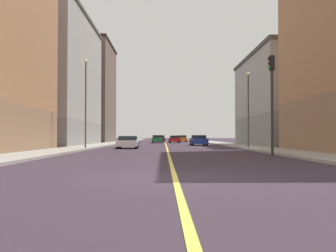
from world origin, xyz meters
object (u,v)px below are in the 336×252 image
object	(u,v)px
traffic_light_left_near	(272,91)
car_red	(175,139)
building_left_mid	(289,100)
car_maroon	(160,139)
building_right_distant	(85,93)
street_lamp_right_near	(86,95)
building_right_midblock	(50,81)
car_orange	(182,139)
street_lamp_left_near	(248,102)
car_white	(128,142)
car_blue	(199,140)
car_green	(157,139)

from	to	relation	value
traffic_light_left_near	car_red	bearing A→B (deg)	96.21
building_left_mid	car_maroon	xyz separation A→B (m)	(-15.67, 27.48, -4.82)
building_right_distant	street_lamp_right_near	xyz separation A→B (m)	(7.33, -36.01, -4.12)
building_left_mid	building_right_midblock	world-z (taller)	building_right_midblock
building_left_mid	car_orange	xyz separation A→B (m)	(-11.32, 31.09, -4.80)
building_right_midblock	traffic_light_left_near	bearing A→B (deg)	-50.49
street_lamp_left_near	car_maroon	size ratio (longest dim) A/B	1.70
street_lamp_left_near	street_lamp_right_near	distance (m)	14.63
street_lamp_right_near	car_red	world-z (taller)	street_lamp_right_near
car_white	car_blue	bearing A→B (deg)	55.83
street_lamp_right_near	car_blue	bearing A→B (deg)	50.81
street_lamp_left_near	car_red	size ratio (longest dim) A/B	1.65
car_maroon	car_red	bearing A→B (deg)	-68.24
car_blue	building_right_distant	bearing A→B (deg)	130.36
car_blue	car_orange	distance (m)	28.42
car_red	building_left_mid	bearing A→B (deg)	-58.06
street_lamp_right_near	car_white	xyz separation A→B (m)	(3.56, 2.44, -4.30)
building_left_mid	car_white	world-z (taller)	building_left_mid
building_left_mid	car_white	bearing A→B (deg)	-154.27
building_right_distant	car_orange	distance (m)	20.81
building_right_distant	car_green	xyz separation A→B (m)	(13.28, -5.68, -8.37)
building_left_mid	building_right_distant	size ratio (longest dim) A/B	1.04
building_right_distant	traffic_light_left_near	distance (m)	51.87
street_lamp_right_near	car_green	bearing A→B (deg)	78.91
building_right_midblock	building_left_mid	bearing A→B (deg)	-5.68
street_lamp_right_near	car_blue	distance (m)	18.53
building_right_midblock	traffic_light_left_near	size ratio (longest dim) A/B	3.47
car_green	car_red	size ratio (longest dim) A/B	1.06
car_red	car_white	world-z (taller)	car_red
traffic_light_left_near	car_blue	distance (m)	25.46
traffic_light_left_near	building_right_midblock	bearing A→B (deg)	129.51
building_right_midblock	car_maroon	size ratio (longest dim) A/B	5.28
building_right_distant	car_red	distance (m)	18.62
street_lamp_right_near	car_orange	world-z (taller)	street_lamp_right_near
traffic_light_left_near	street_lamp_right_near	xyz separation A→B (m)	(-13.60, 11.18, 0.94)
building_right_distant	car_white	distance (m)	36.29
traffic_light_left_near	car_orange	bearing A→B (deg)	93.17
car_green	car_orange	world-z (taller)	same
building_right_distant	car_maroon	xyz separation A→B (m)	(13.61, 2.77, -8.38)
street_lamp_left_near	car_orange	xyz separation A→B (m)	(-3.99, 42.34, -3.65)
building_right_midblock	street_lamp_right_near	size ratio (longest dim) A/B	2.67
building_left_mid	traffic_light_left_near	bearing A→B (deg)	-110.38
building_right_midblock	traffic_light_left_near	world-z (taller)	building_right_midblock
traffic_light_left_near	car_red	size ratio (longest dim) A/B	1.48
building_right_distant	street_lamp_left_near	bearing A→B (deg)	-58.61
car_green	street_lamp_right_near	bearing A→B (deg)	-101.09
traffic_light_left_near	street_lamp_left_near	distance (m)	11.28
street_lamp_left_near	traffic_light_left_near	bearing A→B (deg)	-95.17
car_red	car_orange	bearing A→B (deg)	80.14
car_red	traffic_light_left_near	bearing A→B (deg)	-83.79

